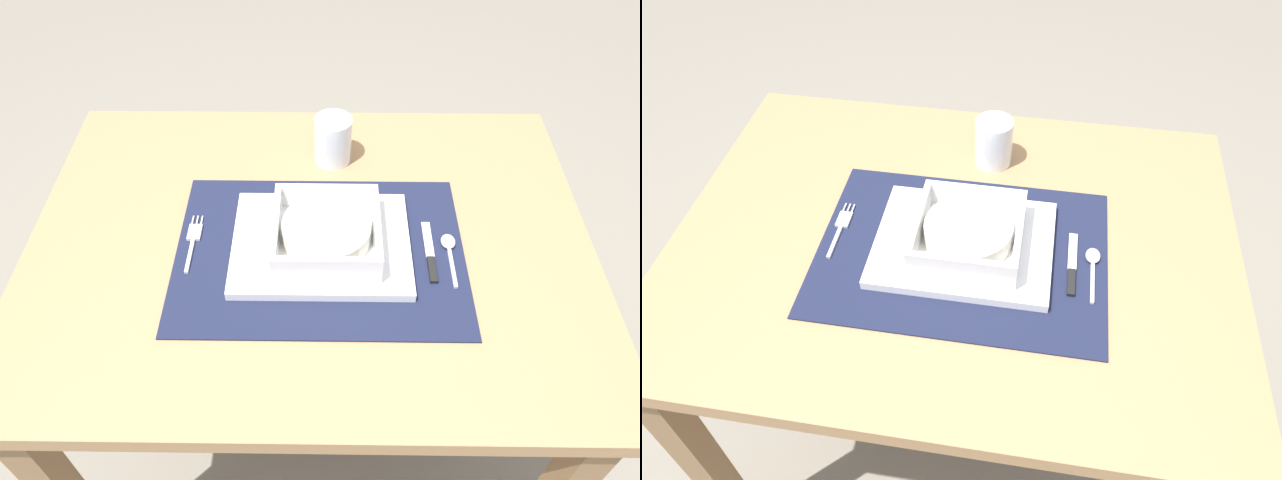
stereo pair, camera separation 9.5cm
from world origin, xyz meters
The scene contains 9 objects.
ground_plane centered at (0.00, 0.00, 0.00)m, with size 6.00×6.00×0.00m, color gray.
dining_table centered at (0.00, 0.00, 0.62)m, with size 0.94×0.72×0.73m.
placemat centered at (0.02, -0.03, 0.73)m, with size 0.47×0.34×0.00m, color #191E38.
serving_plate centered at (0.02, -0.02, 0.74)m, with size 0.29×0.22×0.02m, color white.
porridge_bowl centered at (0.03, -0.03, 0.77)m, with size 0.17×0.17×0.05m.
fork centered at (-0.19, -0.01, 0.74)m, with size 0.02×0.13×0.00m.
spoon centered at (0.23, -0.02, 0.74)m, with size 0.02×0.11×0.01m.
butter_knife centered at (0.20, -0.04, 0.74)m, with size 0.01×0.13×0.01m.
drinking_glass centered at (0.04, 0.21, 0.77)m, with size 0.07×0.07×0.09m.
Camera 1 is at (0.03, -0.68, 1.46)m, focal length 33.31 mm.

